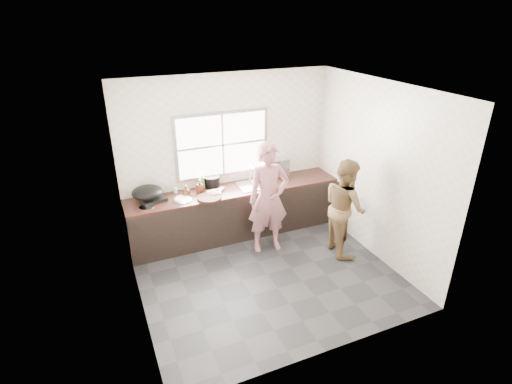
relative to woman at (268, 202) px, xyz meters
name	(u,v)px	position (x,y,z in m)	size (l,w,h in m)	color
floor	(267,274)	(-0.32, -0.66, -0.84)	(3.60, 3.20, 0.01)	#2B2B2E
ceiling	(270,89)	(-0.32, -0.66, 1.87)	(3.60, 3.20, 0.01)	silver
wall_back	(228,155)	(-0.32, 0.94, 0.52)	(3.60, 0.01, 2.70)	silver
wall_left	(130,217)	(-2.12, -0.66, 0.52)	(0.01, 3.20, 2.70)	silver
wall_right	(377,172)	(1.49, -0.66, 0.52)	(0.01, 3.20, 2.70)	beige
wall_front	(336,252)	(-0.32, -2.27, 0.52)	(3.60, 0.01, 2.70)	beige
cabinet	(236,213)	(-0.32, 0.63, -0.42)	(3.60, 0.62, 0.82)	black
countertop	(235,190)	(-0.32, 0.63, 0.01)	(3.60, 0.64, 0.04)	#331914
sink	(255,185)	(0.03, 0.63, 0.03)	(0.55, 0.45, 0.02)	silver
faucet	(250,173)	(0.03, 0.83, 0.18)	(0.02, 0.02, 0.30)	silver
window_frame	(222,145)	(-0.42, 0.93, 0.72)	(1.60, 0.05, 1.10)	#9EA0A5
window_glazing	(223,145)	(-0.42, 0.90, 0.72)	(1.50, 0.01, 1.00)	white
woman	(268,202)	(0.00, 0.00, 0.00)	(0.61, 0.40, 1.67)	#AF6972
person_side	(345,207)	(1.07, -0.52, -0.05)	(0.76, 0.59, 1.56)	brown
cutting_board	(209,198)	(-0.83, 0.42, 0.05)	(0.38, 0.38, 0.04)	black
cleaver	(220,188)	(-0.57, 0.64, 0.07)	(0.18, 0.09, 0.01)	#B5B6BD
bowl_mince	(214,193)	(-0.71, 0.54, 0.05)	(0.21, 0.21, 0.05)	white
bowl_crabs	(258,183)	(0.11, 0.64, 0.05)	(0.17, 0.17, 0.05)	white
bowl_held	(272,186)	(0.26, 0.42, 0.05)	(0.18, 0.18, 0.06)	white
black_pot	(212,182)	(-0.65, 0.86, 0.12)	(0.26, 0.26, 0.19)	black
plate_food	(183,199)	(-1.22, 0.58, 0.04)	(0.24, 0.24, 0.02)	white
bottle_green	(202,181)	(-0.82, 0.86, 0.16)	(0.11, 0.11, 0.27)	#41842B
bottle_brown_tall	(200,187)	(-0.90, 0.70, 0.13)	(0.09, 0.10, 0.21)	#471B11
bottle_brown_short	(186,191)	(-1.13, 0.70, 0.10)	(0.12, 0.12, 0.15)	#492512
glass_jar	(176,190)	(-1.26, 0.86, 0.07)	(0.06, 0.06, 0.09)	white
burner	(153,199)	(-1.66, 0.73, 0.05)	(0.35, 0.35, 0.05)	black
wok	(147,192)	(-1.73, 0.72, 0.18)	(0.47, 0.47, 0.18)	black
dish_rack	(274,167)	(0.51, 0.86, 0.20)	(0.45, 0.32, 0.34)	#B8BABF
pot_lid_left	(146,207)	(-1.79, 0.51, 0.03)	(0.22, 0.22, 0.01)	silver
pot_lid_right	(183,200)	(-1.23, 0.54, 0.03)	(0.28, 0.28, 0.01)	silver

